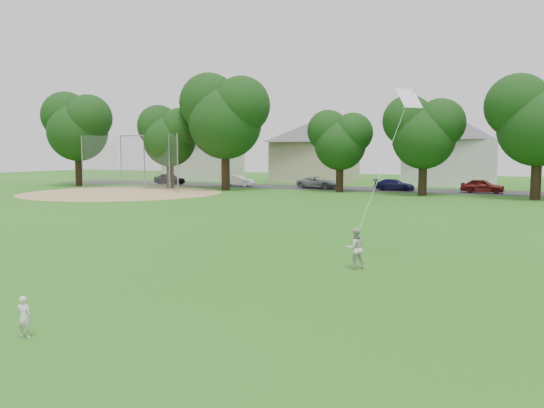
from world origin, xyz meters
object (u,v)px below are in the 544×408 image
at_px(older_boy, 355,248).
at_px(baseball_backstop, 140,162).
at_px(toddler, 24,317).
at_px(kite, 383,166).

xyz_separation_m(older_boy, baseball_backstop, (-29.09, 26.98, 2.05)).
relative_size(older_boy, baseball_backstop, 0.11).
xyz_separation_m(toddler, kite, (4.85, 9.90, 2.76)).
bearing_deg(baseball_backstop, older_boy, -42.84).
bearing_deg(toddler, older_boy, -130.24).
xyz_separation_m(older_boy, kite, (0.58, 1.18, 2.54)).
xyz_separation_m(kite, baseball_backstop, (-29.67, 25.80, -0.49)).
height_order(older_boy, baseball_backstop, baseball_backstop).
height_order(kite, baseball_backstop, kite).
xyz_separation_m(toddler, baseball_backstop, (-24.82, 35.70, 2.27)).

